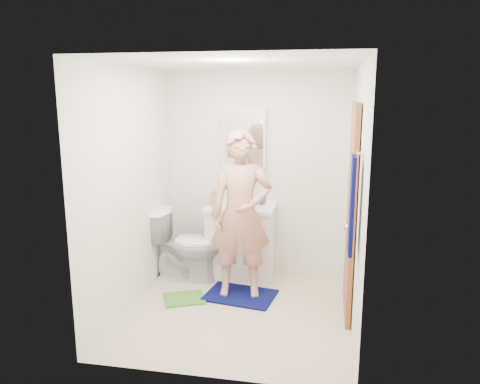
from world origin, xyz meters
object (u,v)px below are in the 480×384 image
soap_dispenser (215,197)px  toothbrush_cup (262,200)px  medicine_cabinet (245,139)px  towel (352,206)px  toilet (186,244)px  man (241,214)px  vanity_cabinet (241,242)px

soap_dispenser → toothbrush_cup: size_ratio=1.90×
soap_dispenser → medicine_cabinet: bearing=44.2°
towel → toilet: towel is taller
soap_dispenser → toothbrush_cup: bearing=17.0°
medicine_cabinet → towel: bearing=-55.4°
man → medicine_cabinet: bearing=89.4°
vanity_cabinet → toilet: toilet is taller
toilet → toothbrush_cup: bearing=-67.2°
towel → toothbrush_cup: 1.88m
medicine_cabinet → man: bearing=-82.4°
medicine_cabinet → soap_dispenser: 0.77m
vanity_cabinet → soap_dispenser: (-0.30, -0.07, 0.55)m
vanity_cabinet → toilet: bearing=-157.8°
medicine_cabinet → toilet: size_ratio=0.85×
medicine_cabinet → man: medicine_cabinet is taller
medicine_cabinet → soap_dispenser: size_ratio=3.36×
vanity_cabinet → toothbrush_cup: bearing=22.4°
toothbrush_cup → man: man is taller
toothbrush_cup → soap_dispenser: bearing=-163.0°
towel → man: man is taller
toothbrush_cup → man: size_ratio=0.06×
towel → toilet: bearing=145.2°
toilet → soap_dispenser: 0.65m
medicine_cabinet → towel: (1.18, -1.71, -0.35)m
vanity_cabinet → medicine_cabinet: (0.00, 0.22, 1.20)m
toothbrush_cup → toilet: bearing=-157.8°
medicine_cabinet → toilet: medicine_cabinet is taller
towel → toothbrush_cup: size_ratio=7.28×
medicine_cabinet → soap_dispenser: (-0.30, -0.29, -0.65)m
soap_dispenser → man: 0.67m
man → vanity_cabinet: bearing=92.2°
soap_dispenser → man: size_ratio=0.12×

